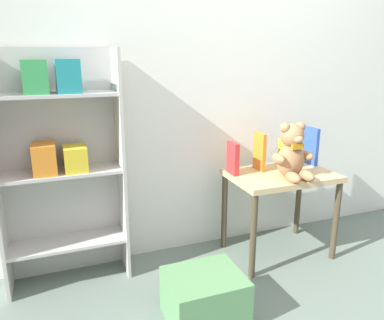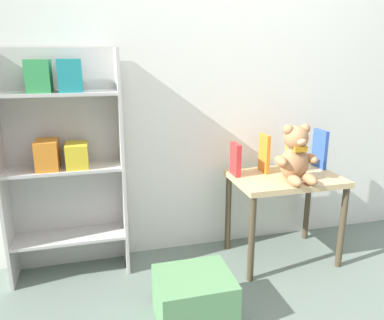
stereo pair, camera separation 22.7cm
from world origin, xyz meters
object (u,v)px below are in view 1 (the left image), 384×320
(book_standing_orange, at_px, (259,152))
(teddy_bear, at_px, (292,153))
(bookshelf_side, at_px, (60,156))
(storage_bin, at_px, (205,297))
(book_standing_blue, at_px, (311,146))
(display_table, at_px, (280,185))
(book_standing_yellow, at_px, (286,153))
(book_standing_red, at_px, (233,158))

(book_standing_orange, bearing_deg, teddy_bear, -63.89)
(bookshelf_side, xyz_separation_m, storage_bin, (0.63, -0.66, -0.65))
(book_standing_blue, bearing_deg, display_table, -160.76)
(bookshelf_side, bearing_deg, book_standing_yellow, -3.58)
(book_standing_red, relative_size, book_standing_blue, 0.80)
(display_table, bearing_deg, bookshelf_side, 171.42)
(bookshelf_side, distance_m, book_standing_yellow, 1.47)
(display_table, distance_m, book_standing_red, 0.38)
(bookshelf_side, height_order, book_standing_red, bookshelf_side)
(storage_bin, bearing_deg, book_standing_red, 52.65)
(storage_bin, bearing_deg, book_standing_yellow, 34.25)
(storage_bin, bearing_deg, teddy_bear, 25.84)
(display_table, relative_size, storage_bin, 1.76)
(book_standing_red, bearing_deg, book_standing_yellow, 2.66)
(display_table, relative_size, book_standing_blue, 2.59)
(teddy_bear, height_order, book_standing_blue, teddy_bear)
(teddy_bear, relative_size, book_standing_red, 1.68)
(book_standing_orange, xyz_separation_m, storage_bin, (-0.63, -0.57, -0.58))
(book_standing_yellow, relative_size, storage_bin, 0.50)
(book_standing_red, distance_m, storage_bin, 0.89)
(display_table, relative_size, book_standing_orange, 2.69)
(book_standing_red, bearing_deg, display_table, -17.04)
(display_table, relative_size, book_standing_red, 3.26)
(book_standing_red, relative_size, book_standing_yellow, 1.09)
(book_standing_red, bearing_deg, bookshelf_side, 174.58)
(book_standing_red, xyz_separation_m, book_standing_blue, (0.62, 0.02, 0.03))
(bookshelf_side, height_order, book_standing_orange, bookshelf_side)
(teddy_bear, xyz_separation_m, book_standing_yellow, (0.10, 0.21, -0.06))
(book_standing_orange, relative_size, book_standing_yellow, 1.32)
(bookshelf_side, bearing_deg, storage_bin, -46.41)
(display_table, xyz_separation_m, book_standing_red, (-0.31, 0.10, 0.19))
(book_standing_red, height_order, book_standing_blue, book_standing_blue)
(book_standing_yellow, bearing_deg, storage_bin, -146.63)
(book_standing_orange, bearing_deg, display_table, -48.27)
(book_standing_orange, height_order, book_standing_yellow, book_standing_orange)
(display_table, bearing_deg, book_standing_blue, 20.38)
(display_table, distance_m, storage_bin, 0.94)
(storage_bin, bearing_deg, display_table, 31.87)
(book_standing_orange, bearing_deg, bookshelf_side, 175.63)
(book_standing_red, distance_m, book_standing_yellow, 0.41)
(book_standing_yellow, distance_m, book_standing_blue, 0.21)
(book_standing_blue, bearing_deg, book_standing_red, -179.52)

